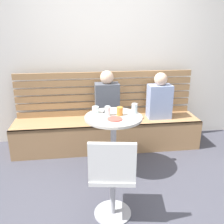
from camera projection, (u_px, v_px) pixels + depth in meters
name	position (u px, v px, depth m)	size (l,w,h in m)	color
ground	(120.00, 198.00, 2.63)	(8.00, 8.00, 0.00)	#42424C
back_wall	(104.00, 47.00, 3.69)	(5.20, 0.10, 2.90)	silver
booth_bench	(107.00, 134.00, 3.68)	(2.70, 0.52, 0.44)	#A87C51
booth_backrest	(105.00, 93.00, 3.72)	(2.65, 0.04, 0.67)	#9A7249
cafe_table	(113.00, 133.00, 2.96)	(0.68, 0.68, 0.74)	#ADADB2
white_chair	(113.00, 177.00, 2.20)	(0.46, 0.46, 0.85)	#ADADB2
person_adult	(107.00, 98.00, 3.52)	(0.34, 0.22, 0.72)	#4C515B
person_child_left	(160.00, 98.00, 3.61)	(0.34, 0.22, 0.68)	#8C9EC6
cup_water_clear	(108.00, 111.00, 2.90)	(0.07, 0.07, 0.11)	white
cup_glass_tall	(135.00, 108.00, 2.97)	(0.07, 0.07, 0.12)	silver
cup_glass_short	(95.00, 110.00, 2.99)	(0.08, 0.08, 0.08)	silver
cup_tumbler_orange	(120.00, 111.00, 2.91)	(0.07, 0.07, 0.10)	orange
plate_small	(115.00, 119.00, 2.79)	(0.17, 0.17, 0.01)	#DB4C42
phone_on_table	(107.00, 111.00, 3.06)	(0.07, 0.14, 0.01)	black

